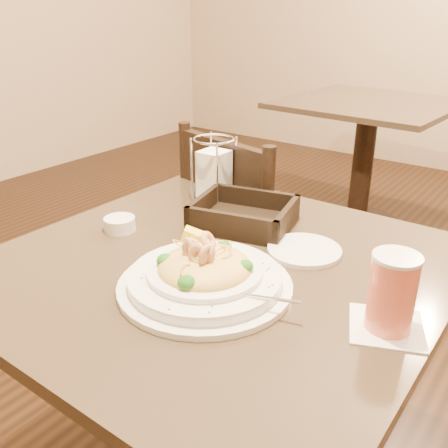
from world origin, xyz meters
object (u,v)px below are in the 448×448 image
Objects in this scene: pasta_bowl at (205,274)px; bread_basket at (244,217)px; main_table at (219,353)px; drink_glass at (392,293)px; napkin_caddy at (214,174)px; butter_ramekin at (120,224)px; side_plate at (304,250)px; background_table at (365,143)px; dining_chair_near at (253,257)px.

bread_basket is at bearing 110.58° from pasta_bowl.
drink_glass is (0.37, -0.02, 0.31)m from main_table.
napkin_caddy is 0.31m from butter_ramekin.
pasta_bowl is at bearing -108.18° from side_plate.
main_table is 0.29m from pasta_bowl.
side_plate is 2.18× the size of butter_ramekin.
background_table is 5.35× the size of napkin_caddy.
drink_glass is 2.13× the size of butter_ramekin.
drink_glass is at bearing -25.62° from bread_basket.
napkin_caddy is at bearing 150.25° from bread_basket.
pasta_bowl is 0.31m from bread_basket.
background_table is at bearing 102.84° from main_table.
dining_chair_near reaches higher than butter_ramekin.
background_table is (-0.46, 2.03, 0.00)m from main_table.
dining_chair_near reaches higher than drink_glass.
dining_chair_near is at bearing 136.21° from side_plate.
dining_chair_near is at bearing 114.47° from pasta_bowl.
pasta_bowl is 2.28× the size of side_plate.
butter_ramekin reaches higher than main_table.
napkin_caddy is at bearing 128.83° from main_table.
drink_glass reaches higher than main_table.
napkin_caddy is (-0.23, 0.28, 0.32)m from main_table.
dining_chair_near is 5.83× the size of drink_glass.
bread_basket is (0.15, -0.29, 0.28)m from dining_chair_near.
bread_basket is at bearing 130.90° from dining_chair_near.
bread_basket is 0.20m from side_plate.
dining_chair_near is at bearing -81.08° from background_table.
drink_glass is at bearing -34.17° from side_plate.
dining_chair_near reaches higher than side_plate.
bread_basket is (-0.06, 0.19, 0.26)m from main_table.
side_plate is (-0.24, 0.17, -0.06)m from drink_glass.
side_plate is at bearing 49.12° from main_table.
dining_chair_near is 0.70m from pasta_bowl.
drink_glass is 0.98× the size of side_plate.
drink_glass is 0.66m from butter_ramekin.
side_plate is (0.35, -0.14, -0.07)m from napkin_caddy.
napkin_caddy is (-0.60, 0.30, 0.01)m from drink_glass.
bread_basket is 0.30m from butter_ramekin.
dining_chair_near is (-0.22, 0.48, -0.02)m from main_table.
bread_basket is at bearing 42.36° from butter_ramekin.
side_plate is at bearing -20.99° from napkin_caddy.
background_table is 1.90m from bread_basket.
background_table is 12.73× the size of butter_ramekin.
butter_ramekin is (-0.07, -0.49, 0.28)m from dining_chair_near.
napkin_caddy reaches higher than butter_ramekin.
main_table is 0.94× the size of background_table.
bread_basket reaches higher than background_table.
main_table is at bearing 127.37° from dining_chair_near.
pasta_bowl is at bearing -165.85° from drink_glass.
dining_chair_near is 2.51× the size of pasta_bowl.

